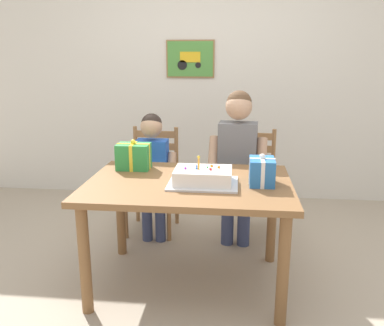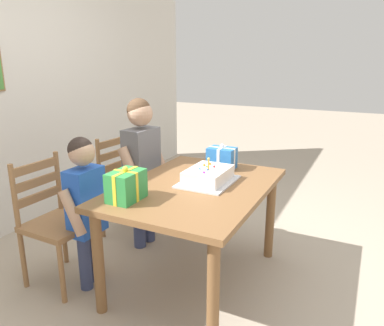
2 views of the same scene
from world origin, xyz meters
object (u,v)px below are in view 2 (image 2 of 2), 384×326
gift_box_red_large (222,158)px  child_older (142,159)px  chair_left (55,221)px  chair_right (127,185)px  dining_table (195,199)px  child_younger (86,199)px  gift_box_beside_cake (126,186)px  birthday_cake (208,176)px

gift_box_red_large → child_older: size_ratio=0.17×
chair_left → child_older: size_ratio=0.72×
child_older → gift_box_red_large: bearing=-76.9°
chair_right → child_older: size_ratio=0.72×
dining_table → chair_right: 1.02m
chair_left → child_younger: 0.33m
dining_table → chair_right: (0.43, 0.90, -0.18)m
child_older → child_younger: bearing=180.0°
gift_box_beside_cake → gift_box_red_large: bearing=-16.7°
gift_box_red_large → chair_right: bearing=92.1°
dining_table → child_older: 0.74m
child_older → gift_box_beside_cake: bearing=-152.6°
chair_left → chair_right: 0.86m
child_younger → gift_box_red_large: bearing=-37.9°
dining_table → child_younger: bearing=120.1°
gift_box_red_large → gift_box_beside_cake: bearing=163.3°
child_younger → birthday_cake: bearing=-56.0°
gift_box_red_large → child_younger: child_younger is taller
birthday_cake → gift_box_red_large: 0.38m
dining_table → chair_left: size_ratio=1.45×
dining_table → chair_left: bearing=115.4°
dining_table → gift_box_beside_cake: 0.54m
gift_box_beside_cake → child_younger: child_younger is taller
dining_table → gift_box_beside_cake: (-0.43, 0.26, 0.19)m
dining_table → child_younger: child_younger is taller
gift_box_beside_cake → child_older: bearing=27.4°
child_younger → dining_table: bearing=-59.9°
child_older → chair_left: bearing=161.2°
gift_box_beside_cake → chair_right: gift_box_beside_cake is taller
dining_table → chair_right: size_ratio=1.45×
birthday_cake → child_younger: bearing=124.0°
birthday_cake → child_older: size_ratio=0.34×
gift_box_beside_cake → chair_right: 1.14m
child_younger → gift_box_beside_cake: bearing=-98.0°
child_older → child_younger: size_ratio=1.17×
gift_box_beside_cake → child_younger: bearing=82.0°
birthday_cake → chair_left: birthday_cake is taller
chair_right → child_younger: (-0.81, -0.25, 0.20)m
dining_table → child_younger: size_ratio=1.22×
gift_box_red_large → chair_right: size_ratio=0.23×
chair_right → chair_left: bearing=180.0°
birthday_cake → gift_box_beside_cake: size_ratio=1.84×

